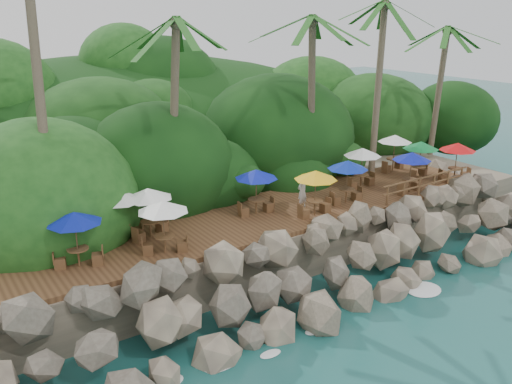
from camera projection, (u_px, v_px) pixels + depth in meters
ground at (345, 320)px, 20.33m from camera, size 140.00×140.00×0.00m
land_base at (163, 185)px, 32.59m from camera, size 32.00×25.20×2.10m
jungle_hill at (120, 173)px, 38.83m from camera, size 44.80×28.00×15.40m
seawall at (312, 272)px, 21.54m from camera, size 29.00×4.00×2.30m
terrace at (256, 217)px, 24.35m from camera, size 26.00×5.00×0.20m
jungle_foliage at (171, 206)px, 32.14m from camera, size 44.00×16.00×12.00m
foam_line at (340, 316)px, 20.56m from camera, size 25.20×0.80×0.06m
palapa at (50, 146)px, 22.06m from camera, size 5.46×5.46×4.60m
dining_clusters at (307, 171)px, 24.80m from camera, size 21.83×5.12×2.08m
railing at (427, 183)px, 26.82m from camera, size 6.10×0.10×1.00m
waiter at (302, 192)px, 25.00m from camera, size 0.65×0.50×1.59m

